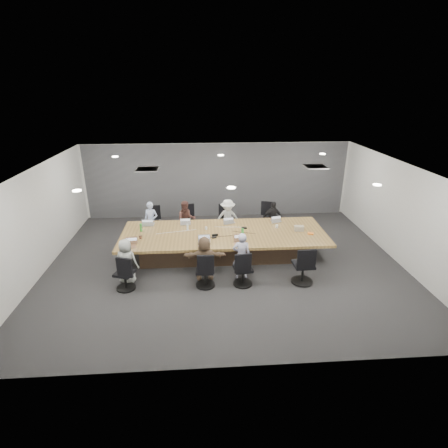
{
  "coord_description": "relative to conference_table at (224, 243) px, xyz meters",
  "views": [
    {
      "loc": [
        -0.65,
        -8.93,
        4.83
      ],
      "look_at": [
        0.0,
        0.4,
        1.05
      ],
      "focal_mm": 28.0,
      "sensor_mm": 36.0,
      "label": 1
    }
  ],
  "objects": [
    {
      "name": "chair_3",
      "position": [
        1.73,
        1.7,
        0.02
      ],
      "size": [
        0.71,
        0.71,
        0.85
      ],
      "primitive_type": null,
      "rotation": [
        0.0,
        0.0,
        2.86
      ],
      "color": "black",
      "rests_on": "ground"
    },
    {
      "name": "person_1",
      "position": [
        -1.14,
        1.35,
        0.24
      ],
      "size": [
        0.69,
        0.58,
        1.29
      ],
      "primitive_type": "imported",
      "rotation": [
        0.0,
        0.0,
        6.44
      ],
      "color": "#51302B",
      "rests_on": "ground"
    },
    {
      "name": "wall_left",
      "position": [
        -5.0,
        -0.5,
        1.0
      ],
      "size": [
        0.0,
        8.0,
        2.8
      ],
      "primitive_type": "cube",
      "rotation": [
        1.57,
        0.0,
        1.57
      ],
      "color": "silver",
      "rests_on": "ground"
    },
    {
      "name": "stapler",
      "position": [
        -0.27,
        -0.25,
        0.37
      ],
      "size": [
        0.18,
        0.08,
        0.07
      ],
      "primitive_type": "cube",
      "rotation": [
        0.0,
        0.0,
        0.21
      ],
      "color": "black",
      "rests_on": "conference_table"
    },
    {
      "name": "chair_7",
      "position": [
        1.93,
        -1.7,
        0.04
      ],
      "size": [
        0.61,
        0.61,
        0.88
      ],
      "primitive_type": null,
      "rotation": [
        0.0,
        0.0,
        0.04
      ],
      "color": "black",
      "rests_on": "ground"
    },
    {
      "name": "mug_brown",
      "position": [
        -2.38,
        -0.27,
        0.39
      ],
      "size": [
        0.1,
        0.1,
        0.1
      ],
      "primitive_type": "cylinder",
      "rotation": [
        0.0,
        0.0,
        0.31
      ],
      "color": "brown",
      "rests_on": "conference_table"
    },
    {
      "name": "person_2",
      "position": [
        0.23,
        1.35,
        0.25
      ],
      "size": [
        0.86,
        0.52,
        1.31
      ],
      "primitive_type": "imported",
      "rotation": [
        0.0,
        0.0,
        6.32
      ],
      "color": "silver",
      "rests_on": "ground"
    },
    {
      "name": "person_0",
      "position": [
        -2.3,
        1.35,
        0.24
      ],
      "size": [
        0.52,
        0.4,
        1.28
      ],
      "primitive_type": "imported",
      "rotation": [
        0.0,
        0.0,
        6.06
      ],
      "color": "#A6B5DE",
      "rests_on": "ground"
    },
    {
      "name": "laptop_6",
      "position": [
        0.37,
        -0.8,
        0.35
      ],
      "size": [
        0.31,
        0.23,
        0.02
      ],
      "primitive_type": "cube",
      "rotation": [
        0.0,
        0.0,
        0.09
      ],
      "color": "#8C6647",
      "rests_on": "conference_table"
    },
    {
      "name": "bottle_green_right",
      "position": [
        0.51,
        -0.39,
        0.47
      ],
      "size": [
        0.09,
        0.09,
        0.27
      ],
      "primitive_type": "cylinder",
      "rotation": [
        0.0,
        0.0,
        -0.28
      ],
      "color": "green",
      "rests_on": "conference_table"
    },
    {
      "name": "chair_5",
      "position": [
        -0.59,
        -1.7,
        -0.02
      ],
      "size": [
        0.56,
        0.56,
        0.77
      ],
      "primitive_type": null,
      "rotation": [
        0.0,
        0.0,
        -0.08
      ],
      "color": "black",
      "rests_on": "ground"
    },
    {
      "name": "chair_4",
      "position": [
        -2.59,
        -1.7,
        -0.03
      ],
      "size": [
        0.64,
        0.64,
        0.75
      ],
      "primitive_type": null,
      "rotation": [
        0.0,
        0.0,
        -0.32
      ],
      "color": "black",
      "rests_on": "ground"
    },
    {
      "name": "snack_packet",
      "position": [
        2.52,
        -0.29,
        0.36
      ],
      "size": [
        0.2,
        0.16,
        0.04
      ],
      "primitive_type": "cube",
      "rotation": [
        0.0,
        0.0,
        -0.33
      ],
      "color": "orange",
      "rests_on": "conference_table"
    },
    {
      "name": "cup_white_near",
      "position": [
        1.64,
        0.25,
        0.39
      ],
      "size": [
        0.1,
        0.1,
        0.1
      ],
      "primitive_type": "cylinder",
      "rotation": [
        0.0,
        0.0,
        -0.38
      ],
      "color": "white",
      "rests_on": "conference_table"
    },
    {
      "name": "person_6",
      "position": [
        0.37,
        -1.35,
        0.25
      ],
      "size": [
        0.5,
        0.35,
        1.3
      ],
      "primitive_type": "imported",
      "rotation": [
        0.0,
        0.0,
        3.05
      ],
      "color": "#ACACC7",
      "rests_on": "ground"
    },
    {
      "name": "ceiling",
      "position": [
        0.0,
        -0.5,
        2.4
      ],
      "size": [
        10.0,
        8.0,
        0.0
      ],
      "primitive_type": "cube",
      "color": "white",
      "rests_on": "wall_back"
    },
    {
      "name": "floor",
      "position": [
        0.0,
        -0.5,
        -0.4
      ],
      "size": [
        10.0,
        8.0,
        0.0
      ],
      "primitive_type": "cube",
      "color": "#2D2D2E",
      "rests_on": "ground"
    },
    {
      "name": "mic_right",
      "position": [
        0.64,
        0.27,
        0.36
      ],
      "size": [
        0.17,
        0.12,
        0.03
      ],
      "primitive_type": "cube",
      "rotation": [
        0.0,
        0.0,
        -0.09
      ],
      "color": "black",
      "rests_on": "conference_table"
    },
    {
      "name": "canvas_bag",
      "position": [
        2.25,
        -0.02,
        0.41
      ],
      "size": [
        0.29,
        0.19,
        0.15
      ],
      "primitive_type": "cube",
      "rotation": [
        0.0,
        0.0,
        -0.09
      ],
      "color": "tan",
      "rests_on": "conference_table"
    },
    {
      "name": "laptop_0",
      "position": [
        -2.3,
        0.8,
        0.35
      ],
      "size": [
        0.35,
        0.24,
        0.02
      ],
      "primitive_type": "cube",
      "rotation": [
        0.0,
        0.0,
        3.15
      ],
      "color": "#B2B2B7",
      "rests_on": "conference_table"
    },
    {
      "name": "mic_left",
      "position": [
        -0.3,
        -0.36,
        0.35
      ],
      "size": [
        0.16,
        0.13,
        0.03
      ],
      "primitive_type": "cube",
      "rotation": [
        0.0,
        0.0,
        0.34
      ],
      "color": "black",
      "rests_on": "conference_table"
    },
    {
      "name": "wall_front",
      "position": [
        0.0,
        -4.5,
        1.0
      ],
      "size": [
        10.0,
        0.0,
        2.8
      ],
      "primitive_type": "cube",
      "rotation": [
        -1.57,
        0.0,
        0.0
      ],
      "color": "silver",
      "rests_on": "ground"
    },
    {
      "name": "laptop_4",
      "position": [
        -2.59,
        -0.8,
        0.35
      ],
      "size": [
        0.36,
        0.28,
        0.02
      ],
      "primitive_type": "cube",
      "rotation": [
        0.0,
        0.0,
        0.18
      ],
      "color": "#8C6647",
      "rests_on": "conference_table"
    },
    {
      "name": "cup_white_far",
      "position": [
        -0.51,
        0.26,
        0.38
      ],
      "size": [
        0.1,
        0.1,
        0.09
      ],
      "primitive_type": "cylinder",
      "rotation": [
        0.0,
        0.0,
        0.41
      ],
      "color": "white",
      "rests_on": "conference_table"
    },
    {
      "name": "laptop_3",
      "position": [
        1.73,
        0.8,
        0.35
      ],
      "size": [
        0.35,
        0.27,
        0.02
      ],
      "primitive_type": "cube",
      "rotation": [
        0.0,
        0.0,
        3.34
      ],
      "color": "#B2B2B7",
      "rests_on": "conference_table"
    },
    {
      "name": "wall_right",
      "position": [
        5.0,
        -0.5,
        1.0
      ],
      "size": [
        0.0,
        8.0,
        2.8
      ],
      "primitive_type": "cube",
      "rotation": [
        1.57,
        0.0,
        -1.57
      ],
      "color": "silver",
      "rests_on": "ground"
    },
    {
      "name": "laptop_5",
      "position": [
        -0.59,
        -0.8,
        0.35
      ],
      "size": [
        0.33,
        0.23,
        0.02
      ],
      "primitive_type": "cube",
      "rotation": [
        0.0,
        0.0,
        0.02
      ],
      "color": "#B2B2B7",
      "rests_on": "conference_table"
    },
    {
      "name": "chair_6",
      "position": [
        0.37,
        -1.7,
        -0.01
      ],
      "size": [
        0.59,
        0.59,
        0.77
      ],
      "primitive_type": null,
      "rotation": [
        0.0,
        0.0,
        0.13
      ],
      "color": "black",
      "rests_on": "ground"
    },
    {
      "name": "bottle_green_left",
      "position": [
        -2.44,
        0.26,
        0.46
      ],
      "size": [
        0.08,
        0.08,
        0.24
      ],
      "primitive_type": "cylinder",
      "rotation": [
        0.0,
        0.0,
        0.22
      ],
      "color": "green",
      "rests_on": "conference_table"
    },
    {
      "name": "chair_0",
      "position": [
        -2.3,
        1.7,
        -0.02
      ],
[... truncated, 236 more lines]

